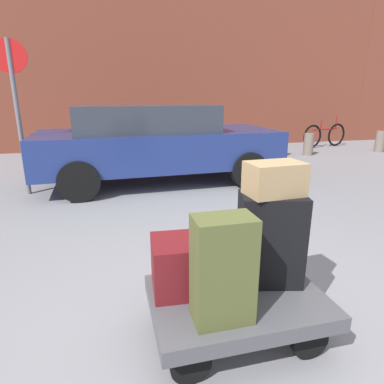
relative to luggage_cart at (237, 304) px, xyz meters
The scene contains 13 objects.
ground_plane 0.27m from the luggage_cart, ahead, with size 60.00×60.00×0.00m, color gray.
luggage_cart is the anchor object (origin of this frame).
suitcase_black_center 0.48m from the luggage_cart, 22.72° to the left, with size 0.42×0.27×0.62m, color black.
duffel_bag_maroon_stacked_top 0.37m from the luggage_cart, 145.80° to the left, with size 0.59×0.36×0.35m, color maroon.
suitcase_olive_front_left 0.47m from the luggage_cart, 132.10° to the right, with size 0.33×0.21×0.63m, color #4C5128.
duffel_bag_tan_topmost_pile 0.86m from the luggage_cart, 22.72° to the left, with size 0.36×0.23×0.21m, color #9E7F56.
parked_car 4.34m from the luggage_cart, 88.70° to the left, with size 4.36×2.04×1.42m.
bicycle_leaning 9.42m from the luggage_cart, 51.31° to the left, with size 1.74×0.42×0.96m.
bollard_kerb_near 6.51m from the luggage_cart, 71.16° to the left, with size 0.26×0.26×0.59m, color #72665B.
bollard_kerb_mid 7.17m from the luggage_cart, 59.24° to the left, with size 0.26×0.26×0.59m, color #72665B.
bollard_kerb_far 7.65m from the luggage_cart, 53.59° to the left, with size 0.26×0.26×0.59m, color #72665B.
bollard_corner 9.23m from the luggage_cart, 41.83° to the left, with size 0.26×0.26×0.59m, color #72665B.
no_parking_sign 4.71m from the luggage_cart, 117.40° to the left, with size 0.50×0.07×2.40m.
Camera 1 is at (-0.74, -1.72, 1.58)m, focal length 30.62 mm.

